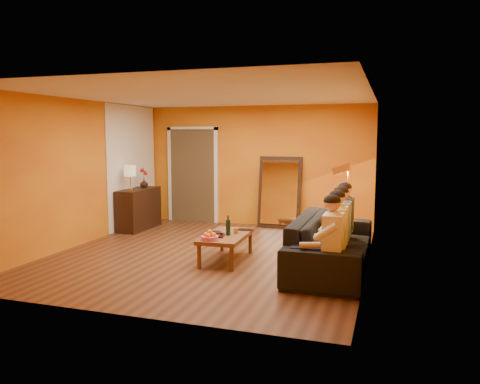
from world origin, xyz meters
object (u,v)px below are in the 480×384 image
(tumbler, at_px, (236,231))
(laptop, at_px, (244,230))
(coffee_table, at_px, (226,247))
(wine_bottle, at_px, (228,225))
(sideboard, at_px, (139,209))
(dog, at_px, (326,258))
(person_mid_right, at_px, (342,227))
(mirror_frame, at_px, (280,192))
(person_far_right, at_px, (345,221))
(vase, at_px, (144,183))
(floor_lamp, at_px, (348,207))
(sofa, at_px, (332,243))
(table_lamp, at_px, (130,178))
(person_mid_left, at_px, (338,234))
(person_far_left, at_px, (333,243))

(tumbler, xyz_separation_m, laptop, (0.06, 0.23, -0.03))
(laptop, bearing_deg, coffee_table, -128.46)
(wine_bottle, bearing_deg, laptop, 72.00)
(sideboard, bearing_deg, dog, -30.86)
(person_mid_right, relative_size, wine_bottle, 3.94)
(mirror_frame, height_order, laptop, mirror_frame)
(person_mid_right, height_order, person_far_right, same)
(mirror_frame, height_order, vase, mirror_frame)
(tumbler, bearing_deg, floor_lamp, 39.25)
(sideboard, bearing_deg, person_far_right, -13.86)
(coffee_table, bearing_deg, tumbler, 42.48)
(person_mid_right, height_order, laptop, person_mid_right)
(sofa, bearing_deg, mirror_frame, 27.31)
(table_lamp, distance_m, dog, 4.89)
(floor_lamp, height_order, dog, floor_lamp)
(floor_lamp, xyz_separation_m, tumbler, (-1.61, -1.31, -0.26))
(person_mid_left, bearing_deg, sideboard, 153.51)
(coffee_table, relative_size, person_mid_right, 1.00)
(mirror_frame, xyz_separation_m, wine_bottle, (-0.13, -2.95, -0.18))
(sofa, bearing_deg, person_mid_left, -163.89)
(tumbler, bearing_deg, laptop, 75.38)
(table_lamp, height_order, vase, table_lamp)
(person_mid_left, height_order, person_far_right, same)
(mirror_frame, bearing_deg, wine_bottle, -92.50)
(dog, xyz_separation_m, person_far_right, (0.10, 1.47, 0.24))
(sideboard, height_order, table_lamp, table_lamp)
(laptop, bearing_deg, floor_lamp, 23.76)
(person_mid_left, distance_m, laptop, 1.74)
(sofa, distance_m, person_mid_left, 0.52)
(floor_lamp, xyz_separation_m, dog, (-0.07, -2.17, -0.35))
(mirror_frame, xyz_separation_m, table_lamp, (-2.79, -1.38, 0.34))
(coffee_table, distance_m, person_mid_right, 1.81)
(floor_lamp, height_order, wine_bottle, floor_lamp)
(table_lamp, relative_size, person_far_right, 0.42)
(dog, xyz_separation_m, person_far_left, (0.10, -0.18, 0.24))
(dog, distance_m, vase, 5.14)
(floor_lamp, bearing_deg, vase, 178.82)
(mirror_frame, distance_m, coffee_table, 2.95)
(coffee_table, bearing_deg, person_far_left, -29.95)
(mirror_frame, relative_size, laptop, 5.13)
(wine_bottle, xyz_separation_m, vase, (-2.66, 2.12, 0.37))
(mirror_frame, height_order, coffee_table, mirror_frame)
(wine_bottle, bearing_deg, coffee_table, 135.00)
(person_far_right, distance_m, vase, 4.58)
(coffee_table, height_order, tumbler, tumbler)
(mirror_frame, relative_size, sofa, 0.58)
(person_mid_left, relative_size, laptop, 4.12)
(floor_lamp, relative_size, tumbler, 15.89)
(sofa, distance_m, person_far_right, 0.70)
(person_mid_left, bearing_deg, mirror_frame, 115.87)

